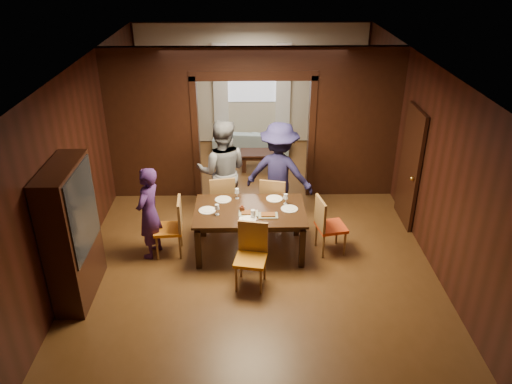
{
  "coord_description": "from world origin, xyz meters",
  "views": [
    {
      "loc": [
        -0.12,
        -7.34,
        4.6
      ],
      "look_at": [
        0.01,
        -0.4,
        1.05
      ],
      "focal_mm": 35.0,
      "sensor_mm": 36.0,
      "label": 1
    }
  ],
  "objects_px": {
    "chair_near": "(251,258)",
    "hutch": "(72,233)",
    "coffee_table": "(258,160)",
    "dining_table": "(250,230)",
    "chair_right": "(331,225)",
    "chair_left": "(168,227)",
    "sofa": "(252,141)",
    "person_grey": "(222,172)",
    "person_purple": "(149,213)",
    "chair_far_l": "(221,199)",
    "person_navy": "(279,173)",
    "chair_far_r": "(274,201)"
  },
  "relations": [
    {
      "from": "person_navy",
      "to": "sofa",
      "type": "height_order",
      "value": "person_navy"
    },
    {
      "from": "chair_far_r",
      "to": "dining_table",
      "type": "bearing_deg",
      "value": 74.65
    },
    {
      "from": "chair_left",
      "to": "chair_far_l",
      "type": "bearing_deg",
      "value": 135.59
    },
    {
      "from": "chair_left",
      "to": "hutch",
      "type": "xyz_separation_m",
      "value": [
        -1.14,
        -0.99,
        0.52
      ]
    },
    {
      "from": "person_purple",
      "to": "coffee_table",
      "type": "bearing_deg",
      "value": 169.7
    },
    {
      "from": "sofa",
      "to": "chair_far_l",
      "type": "height_order",
      "value": "chair_far_l"
    },
    {
      "from": "coffee_table",
      "to": "chair_left",
      "type": "distance_m",
      "value": 3.65
    },
    {
      "from": "hutch",
      "to": "coffee_table",
      "type": "bearing_deg",
      "value": 58.36
    },
    {
      "from": "coffee_table",
      "to": "hutch",
      "type": "distance_m",
      "value": 5.12
    },
    {
      "from": "person_navy",
      "to": "dining_table",
      "type": "xyz_separation_m",
      "value": [
        -0.52,
        -0.99,
        -0.55
      ]
    },
    {
      "from": "chair_near",
      "to": "hutch",
      "type": "bearing_deg",
      "value": -166.26
    },
    {
      "from": "person_grey",
      "to": "chair_near",
      "type": "bearing_deg",
      "value": 105.94
    },
    {
      "from": "person_purple",
      "to": "person_grey",
      "type": "distance_m",
      "value": 1.6
    },
    {
      "from": "dining_table",
      "to": "hutch",
      "type": "height_order",
      "value": "hutch"
    },
    {
      "from": "dining_table",
      "to": "chair_right",
      "type": "distance_m",
      "value": 1.31
    },
    {
      "from": "person_purple",
      "to": "coffee_table",
      "type": "relative_size",
      "value": 1.9
    },
    {
      "from": "sofa",
      "to": "hutch",
      "type": "relative_size",
      "value": 0.91
    },
    {
      "from": "person_purple",
      "to": "person_grey",
      "type": "xyz_separation_m",
      "value": [
        1.1,
        1.14,
        0.18
      ]
    },
    {
      "from": "sofa",
      "to": "hutch",
      "type": "distance_m",
      "value": 5.96
    },
    {
      "from": "chair_right",
      "to": "chair_left",
      "type": "bearing_deg",
      "value": 79.07
    },
    {
      "from": "dining_table",
      "to": "chair_left",
      "type": "height_order",
      "value": "chair_left"
    },
    {
      "from": "person_grey",
      "to": "coffee_table",
      "type": "bearing_deg",
      "value": -104.85
    },
    {
      "from": "sofa",
      "to": "dining_table",
      "type": "xyz_separation_m",
      "value": [
        -0.07,
        -4.3,
        0.12
      ]
    },
    {
      "from": "person_navy",
      "to": "chair_far_r",
      "type": "distance_m",
      "value": 0.49
    },
    {
      "from": "person_grey",
      "to": "chair_far_l",
      "type": "relative_size",
      "value": 1.94
    },
    {
      "from": "person_grey",
      "to": "dining_table",
      "type": "distance_m",
      "value": 1.29
    },
    {
      "from": "person_purple",
      "to": "chair_right",
      "type": "bearing_deg",
      "value": 108.85
    },
    {
      "from": "dining_table",
      "to": "chair_far_r",
      "type": "relative_size",
      "value": 1.81
    },
    {
      "from": "chair_near",
      "to": "chair_right",
      "type": "bearing_deg",
      "value": 45.21
    },
    {
      "from": "person_navy",
      "to": "chair_right",
      "type": "height_order",
      "value": "person_navy"
    },
    {
      "from": "person_purple",
      "to": "person_navy",
      "type": "distance_m",
      "value": 2.36
    },
    {
      "from": "coffee_table",
      "to": "dining_table",
      "type": "bearing_deg",
      "value": -93.69
    },
    {
      "from": "coffee_table",
      "to": "chair_near",
      "type": "relative_size",
      "value": 0.82
    },
    {
      "from": "chair_far_r",
      "to": "chair_right",
      "type": "bearing_deg",
      "value": 149.28
    },
    {
      "from": "person_purple",
      "to": "chair_left",
      "type": "height_order",
      "value": "person_purple"
    },
    {
      "from": "dining_table",
      "to": "coffee_table",
      "type": "distance_m",
      "value": 3.26
    },
    {
      "from": "chair_left",
      "to": "chair_right",
      "type": "distance_m",
      "value": 2.61
    },
    {
      "from": "person_purple",
      "to": "chair_far_l",
      "type": "bearing_deg",
      "value": 150.06
    },
    {
      "from": "coffee_table",
      "to": "chair_near",
      "type": "xyz_separation_m",
      "value": [
        -0.21,
        -4.18,
        0.28
      ]
    },
    {
      "from": "chair_right",
      "to": "dining_table",
      "type": "bearing_deg",
      "value": 77.04
    },
    {
      "from": "person_grey",
      "to": "sofa",
      "type": "height_order",
      "value": "person_grey"
    },
    {
      "from": "person_navy",
      "to": "chair_left",
      "type": "height_order",
      "value": "person_navy"
    },
    {
      "from": "person_purple",
      "to": "chair_left",
      "type": "distance_m",
      "value": 0.39
    },
    {
      "from": "person_navy",
      "to": "dining_table",
      "type": "distance_m",
      "value": 1.25
    },
    {
      "from": "person_purple",
      "to": "sofa",
      "type": "relative_size",
      "value": 0.84
    },
    {
      "from": "coffee_table",
      "to": "hutch",
      "type": "bearing_deg",
      "value": -121.64
    },
    {
      "from": "chair_left",
      "to": "chair_far_l",
      "type": "xyz_separation_m",
      "value": [
        0.81,
        0.95,
        0.0
      ]
    },
    {
      "from": "chair_far_l",
      "to": "hutch",
      "type": "xyz_separation_m",
      "value": [
        -1.94,
        -1.95,
        0.52
      ]
    },
    {
      "from": "person_grey",
      "to": "hutch",
      "type": "height_order",
      "value": "hutch"
    },
    {
      "from": "coffee_table",
      "to": "chair_far_l",
      "type": "xyz_separation_m",
      "value": [
        -0.71,
        -2.36,
        0.28
      ]
    }
  ]
}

